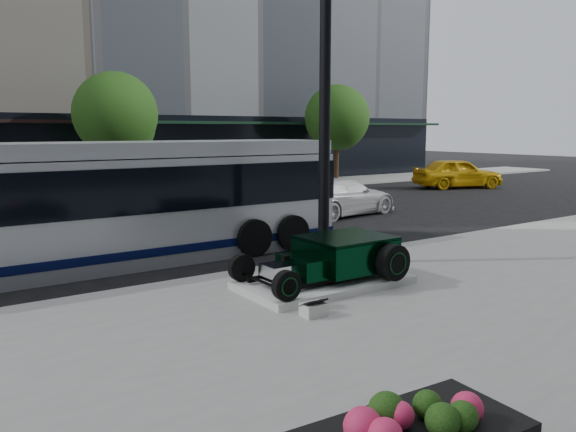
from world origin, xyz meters
TOP-DOWN VIEW (x-y plane):
  - ground at (0.00, 0.00)m, footprint 120.00×120.00m
  - sidewalk_far at (0.00, 14.00)m, footprint 70.00×4.00m
  - street_trees at (1.15, 13.07)m, footprint 29.80×3.80m
  - display_plinth at (-0.46, -4.17)m, footprint 3.40×1.80m
  - hot_rod at (-0.13, -4.17)m, footprint 3.22×2.00m
  - info_plaque at (-1.74, -5.51)m, footprint 0.41×0.32m
  - lamppost at (0.74, -2.61)m, footprint 0.47×0.47m
  - transit_bus at (-3.33, 0.69)m, footprint 12.12×2.88m
  - white_sedan at (6.33, 3.44)m, footprint 5.16×2.69m
  - yellow_taxi at (18.21, 7.53)m, footprint 5.26×3.67m

SIDE VIEW (x-z plane):
  - ground at x=0.00m, z-range 0.00..0.00m
  - sidewalk_far at x=0.00m, z-range 0.00..0.12m
  - display_plinth at x=-0.46m, z-range 0.12..0.27m
  - info_plaque at x=-1.74m, z-range 0.09..0.40m
  - hot_rod at x=-0.13m, z-range 0.29..1.10m
  - white_sedan at x=6.33m, z-range 0.00..1.43m
  - yellow_taxi at x=18.21m, z-range 0.00..1.66m
  - transit_bus at x=-3.33m, z-range 0.02..2.95m
  - street_trees at x=1.15m, z-range 0.92..6.62m
  - lamppost at x=0.74m, z-range -0.20..8.30m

